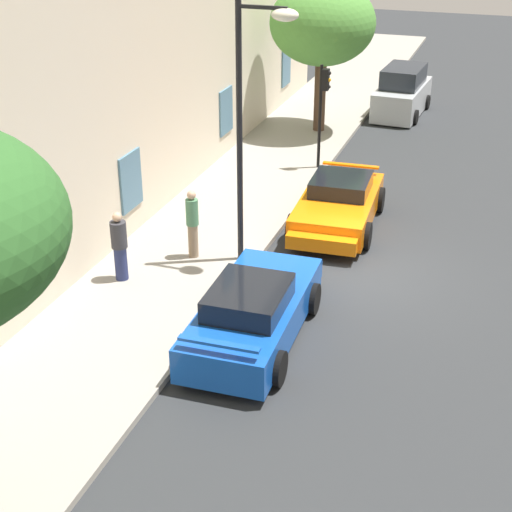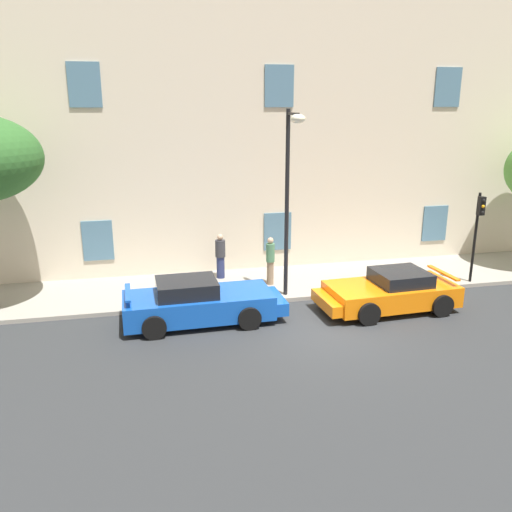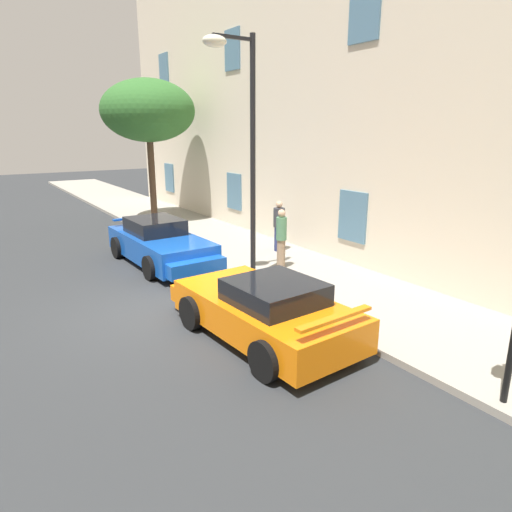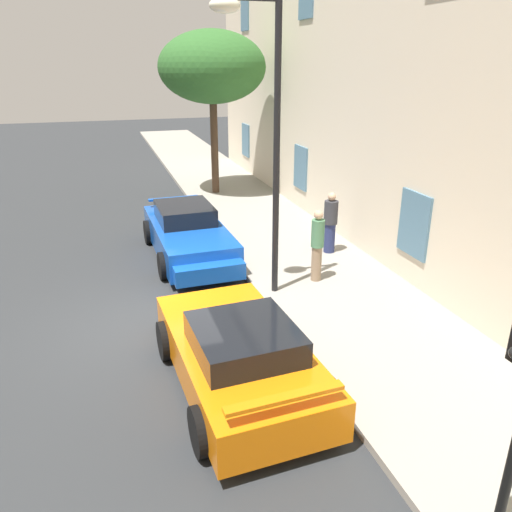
{
  "view_description": "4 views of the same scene",
  "coord_description": "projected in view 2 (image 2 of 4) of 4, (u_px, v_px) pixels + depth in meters",
  "views": [
    {
      "loc": [
        -16.71,
        -3.05,
        8.78
      ],
      "look_at": [
        -1.74,
        2.09,
        0.9
      ],
      "focal_mm": 54.43,
      "sensor_mm": 36.0,
      "label": 1
    },
    {
      "loc": [
        -5.19,
        -13.7,
        6.5
      ],
      "look_at": [
        -1.67,
        2.46,
        1.72
      ],
      "focal_mm": 37.14,
      "sensor_mm": 36.0,
      "label": 2
    },
    {
      "loc": [
        9.4,
        -3.57,
        4.06
      ],
      "look_at": [
        -0.07,
        2.7,
        0.89
      ],
      "focal_mm": 31.48,
      "sensor_mm": 36.0,
      "label": 3
    },
    {
      "loc": [
        9.32,
        -0.65,
        5.1
      ],
      "look_at": [
        0.26,
        2.2,
        1.37
      ],
      "focal_mm": 34.89,
      "sensor_mm": 36.0,
      "label": 4
    }
  ],
  "objects": [
    {
      "name": "street_lamp",
      "position": [
        291.0,
        173.0,
        16.75
      ],
      "size": [
        0.44,
        1.42,
        6.2
      ],
      "color": "black",
      "rests_on": "sidewalk"
    },
    {
      "name": "traffic_light",
      "position": [
        478.0,
        222.0,
        18.93
      ],
      "size": [
        0.22,
        0.36,
        3.32
      ],
      "color": "black",
      "rests_on": "sidewalk"
    },
    {
      "name": "pedestrian_admiring",
      "position": [
        270.0,
        260.0,
        19.07
      ],
      "size": [
        0.44,
        0.44,
        1.76
      ],
      "color": "#8C7259",
      "rests_on": "sidewalk"
    },
    {
      "name": "sportscar_red_lead",
      "position": [
        203.0,
        303.0,
        16.21
      ],
      "size": [
        4.95,
        2.16,
        1.39
      ],
      "color": "#144CB2",
      "rests_on": "ground"
    },
    {
      "name": "pedestrian_strolling",
      "position": [
        220.0,
        256.0,
        19.81
      ],
      "size": [
        0.53,
        0.53,
        1.69
      ],
      "color": "navy",
      "rests_on": "sidewalk"
    },
    {
      "name": "sidewalk",
      "position": [
        289.0,
        282.0,
        19.76
      ],
      "size": [
        60.0,
        3.62,
        0.14
      ],
      "primitive_type": "cube",
      "color": "gray",
      "rests_on": "ground"
    },
    {
      "name": "ground_plane",
      "position": [
        328.0,
        330.0,
        15.72
      ],
      "size": [
        80.0,
        80.0,
        0.0
      ],
      "primitive_type": "plane",
      "color": "#2B2D30"
    },
    {
      "name": "building_facade",
      "position": [
        266.0,
        114.0,
        21.71
      ],
      "size": [
        34.43,
        4.6,
        12.11
      ],
      "color": "beige",
      "rests_on": "ground"
    },
    {
      "name": "sportscar_yellow_flank",
      "position": [
        387.0,
        292.0,
        17.14
      ],
      "size": [
        4.57,
        2.35,
        1.29
      ],
      "color": "orange",
      "rests_on": "ground"
    }
  ]
}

